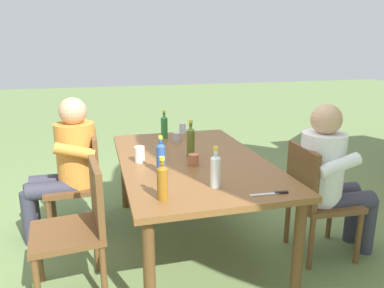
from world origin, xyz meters
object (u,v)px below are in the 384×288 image
at_px(cup_white, 140,154).
at_px(chair_near_right, 79,223).
at_px(bottle_green, 164,126).
at_px(table_knife, 272,193).
at_px(bottle_blue, 161,157).
at_px(backpack_by_near_side, 143,163).
at_px(chair_far_right, 315,195).
at_px(person_in_white_shirt, 67,161).
at_px(cup_terracotta, 194,160).
at_px(backpack_by_far_side, 145,168).
at_px(bottle_amber, 163,181).
at_px(chair_near_left, 82,179).
at_px(bottle_olive, 191,141).
at_px(person_in_plaid_shirt, 330,173).
at_px(dining_table, 192,168).
at_px(cup_steel, 177,137).
at_px(cup_glass, 182,128).
at_px(bottle_clear, 215,170).

bearing_deg(cup_white, chair_near_right, -46.13).
distance_m(bottle_green, table_knife, 1.55).
height_order(bottle_blue, backpack_by_near_side, bottle_blue).
bearing_deg(chair_far_right, table_knife, -55.47).
relative_size(person_in_white_shirt, cup_terracotta, 14.70).
relative_size(person_in_white_shirt, backpack_by_far_side, 2.99).
bearing_deg(person_in_white_shirt, chair_far_right, 65.83).
xyz_separation_m(bottle_amber, table_knife, (0.09, 0.64, -0.11)).
xyz_separation_m(chair_near_left, chair_far_right, (0.81, 1.70, 0.00)).
bearing_deg(bottle_olive, chair_near_left, -111.94).
bearing_deg(table_knife, cup_terracotta, -154.75).
relative_size(chair_near_left, person_in_plaid_shirt, 0.74).
bearing_deg(cup_terracotta, person_in_plaid_shirt, 74.81).
relative_size(dining_table, cup_steel, 22.27).
xyz_separation_m(chair_near_right, person_in_white_shirt, (-0.81, -0.11, 0.17)).
bearing_deg(person_in_white_shirt, cup_steel, 98.46).
relative_size(chair_near_left, bottle_blue, 3.33).
height_order(cup_steel, table_knife, cup_steel).
bearing_deg(table_knife, bottle_amber, -98.38).
bearing_deg(bottle_green, chair_far_right, 40.08).
bearing_deg(cup_steel, person_in_white_shirt, -81.54).
height_order(cup_white, cup_glass, cup_white).
distance_m(person_in_white_shirt, cup_steel, 0.98).
bearing_deg(chair_near_left, dining_table, 64.23).
relative_size(bottle_amber, backpack_by_near_side, 0.59).
relative_size(bottle_amber, cup_white, 2.15).
bearing_deg(backpack_by_far_side, bottle_olive, 8.62).
height_order(chair_near_right, bottle_amber, bottle_amber).
bearing_deg(bottle_blue, bottle_amber, -9.06).
relative_size(person_in_plaid_shirt, bottle_blue, 4.51).
xyz_separation_m(chair_near_left, cup_glass, (-0.42, 0.97, 0.29)).
relative_size(chair_near_left, cup_terracotta, 10.85).
relative_size(chair_near_right, backpack_by_far_side, 2.20).
relative_size(table_knife, backpack_by_near_side, 0.55).
relative_size(person_in_plaid_shirt, cup_terracotta, 14.70).
bearing_deg(bottle_olive, bottle_amber, -25.63).
bearing_deg(cup_steel, cup_glass, 156.88).
height_order(bottle_clear, bottle_amber, bottle_clear).
relative_size(bottle_blue, cup_glass, 2.47).
xyz_separation_m(chair_far_right, person_in_plaid_shirt, (0.01, 0.11, 0.17)).
bearing_deg(bottle_blue, chair_near_right, -74.39).
bearing_deg(dining_table, chair_far_right, 64.61).
xyz_separation_m(person_in_white_shirt, table_knife, (1.20, 1.24, 0.07)).
bearing_deg(bottle_olive, bottle_green, -171.99).
bearing_deg(person_in_white_shirt, chair_near_right, 7.68).
bearing_deg(bottle_clear, bottle_blue, -141.73).
bearing_deg(bottle_clear, person_in_plaid_shirt, 100.99).
bearing_deg(cup_white, table_knife, 39.75).
height_order(bottle_green, backpack_by_near_side, bottle_green).
bearing_deg(person_in_plaid_shirt, dining_table, -113.07).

